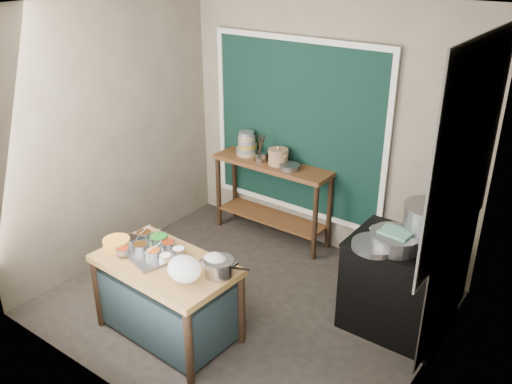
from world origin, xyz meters
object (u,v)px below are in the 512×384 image
Objects in this scene: prep_table at (168,298)px; stove_block at (399,287)px; yellow_basin at (117,244)px; condiment_tray at (149,251)px; ceramic_crock at (278,158)px; back_counter at (272,200)px; stock_pot at (429,225)px; steamer at (395,241)px; saucepan at (219,267)px; utensil_cup at (261,156)px.

prep_table is 2.08m from stove_block.
prep_table is 0.67m from yellow_basin.
condiment_tray is 2.02m from ceramic_crock.
ceramic_crock is (0.02, 2.00, 0.27)m from condiment_tray.
prep_table is at bearing -82.14° from back_counter.
stock_pot is 1.05× the size of steamer.
saucepan is at bearing 7.30° from condiment_tray.
utensil_cup is at bearing 160.80° from stove_block.
condiment_tray is (-1.84, -1.27, 0.34)m from stove_block.
prep_table is at bearing 171.75° from saucepan.
stock_pot is at bearing -15.56° from utensil_cup.
utensil_cup reaches higher than prep_table.
prep_table is 0.68m from saucepan.
stock_pot is (2.04, -0.63, 0.59)m from back_counter.
yellow_basin is at bearing 169.25° from saucepan.
yellow_basin is at bearing -146.84° from stock_pot.
yellow_basin is (-0.51, -0.08, 0.42)m from prep_table.
saucepan reaches higher than condiment_tray.
stove_block is 1.94× the size of stock_pot.
saucepan is 1.50m from steamer.
steamer is at bearing -130.01° from stock_pot.
utensil_cup is at bearing 164.44° from stock_pot.
back_counter is 2.04m from stove_block.
stove_block is 2.04× the size of steamer.
prep_table is 2.15m from ceramic_crock.
back_counter is 3.28× the size of steamer.
utensil_cup is (-0.43, 2.02, 0.62)m from prep_table.
stove_block is 1.67m from saucepan.
stock_pot is (0.14, 0.10, 0.64)m from stove_block.
saucepan is (0.72, 0.09, 0.06)m from condiment_tray.
yellow_basin is (-0.23, -2.11, 0.32)m from back_counter.
utensil_cup is at bearing 93.79° from saucepan.
condiment_tray is 1.21× the size of stock_pot.
yellow_basin is 0.52× the size of stock_pot.
back_counter is 0.56m from ceramic_crock.
ceramic_crock is at bearing 81.76° from yellow_basin.
prep_table is at bearing -141.51° from stock_pot.
stock_pot is at bearing 41.09° from prep_table.
steamer is at bearing -22.77° from utensil_cup.
back_counter is 2.10m from steamer.
stove_block is 5.46× the size of utensil_cup.
prep_table is 5.14× the size of yellow_basin.
saucepan is at bearing -133.67° from stove_block.
utensil_cup is (0.08, 2.10, 0.20)m from yellow_basin.
steamer is at bearing 21.77° from saucepan.
stock_pot is at bearing -17.73° from ceramic_crock.
ceramic_crock is 0.52× the size of stock_pot.
utensil_cup is at bearing 87.92° from yellow_basin.
ceramic_crock is (-1.82, 0.73, 0.61)m from stove_block.
ceramic_crock is at bearing 158.12° from stove_block.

